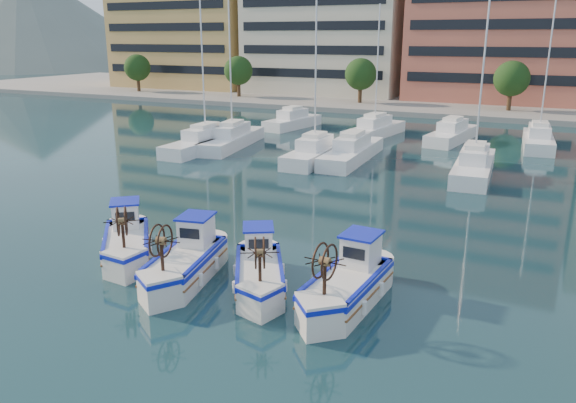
% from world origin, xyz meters
% --- Properties ---
extents(ground, '(300.00, 300.00, 0.00)m').
position_xyz_m(ground, '(0.00, 0.00, 0.00)').
color(ground, '#1B4448').
rests_on(ground, ground).
extents(waterfront, '(180.00, 40.00, 25.60)m').
position_xyz_m(waterfront, '(9.23, 65.04, 11.10)').
color(waterfront, gray).
rests_on(waterfront, ground).
extents(hill_west, '(180.00, 180.00, 60.00)m').
position_xyz_m(hill_west, '(-140.00, 110.00, 0.00)').
color(hill_west, slate).
rests_on(hill_west, ground).
extents(yacht_marina, '(36.70, 23.40, 11.50)m').
position_xyz_m(yacht_marina, '(-3.08, 27.58, 0.53)').
color(yacht_marina, white).
rests_on(yacht_marina, ground).
extents(fishing_boat_a, '(4.00, 4.32, 2.71)m').
position_xyz_m(fishing_boat_a, '(-6.14, 0.51, 0.75)').
color(fishing_boat_a, silver).
rests_on(fishing_boat_a, ground).
extents(fishing_boat_b, '(2.63, 4.58, 2.78)m').
position_xyz_m(fishing_boat_b, '(-2.61, -0.23, 0.77)').
color(fishing_boat_b, silver).
rests_on(fishing_boat_b, ground).
extents(fishing_boat_c, '(3.41, 4.25, 2.58)m').
position_xyz_m(fishing_boat_c, '(0.21, 0.28, 0.71)').
color(fishing_boat_c, silver).
rests_on(fishing_boat_c, ground).
extents(fishing_boat_d, '(2.09, 4.56, 2.81)m').
position_xyz_m(fishing_boat_d, '(3.56, 0.49, 0.77)').
color(fishing_boat_d, silver).
rests_on(fishing_boat_d, ground).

